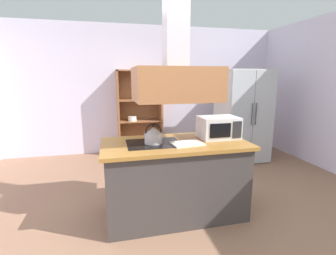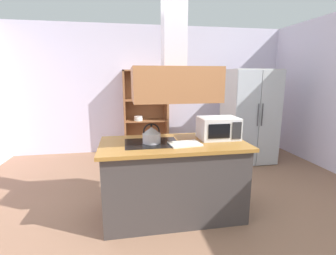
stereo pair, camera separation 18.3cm
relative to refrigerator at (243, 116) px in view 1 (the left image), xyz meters
name	(u,v)px [view 1 (the left image)]	position (x,y,z in m)	size (l,w,h in m)	color
ground_plane	(184,221)	(-1.76, -1.86, -0.89)	(7.80, 7.80, 0.00)	#8A634B
wall_back	(145,90)	(-1.76, 1.14, 0.46)	(6.00, 0.12, 2.70)	silver
kitchen_island	(175,178)	(-1.82, -1.67, -0.43)	(1.66, 0.84, 0.90)	#403938
range_hood	(175,72)	(-1.82, -1.67, 0.80)	(0.90, 0.70, 1.32)	#A5673D
refrigerator	(243,116)	(0.00, 0.00, 0.00)	(0.90, 0.77, 1.77)	#BBB9B6
dish_cabinet	(140,117)	(-1.92, 0.92, -0.10)	(0.94, 0.40, 1.77)	#945C36
kettle	(154,135)	(-2.07, -1.67, 0.11)	(0.20, 0.20, 0.23)	#BFB7BE
cutting_board	(187,144)	(-1.72, -1.79, 0.02)	(0.34, 0.24, 0.02)	white
microwave	(218,127)	(-1.25, -1.59, 0.14)	(0.46, 0.35, 0.26)	silver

